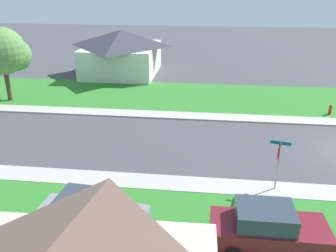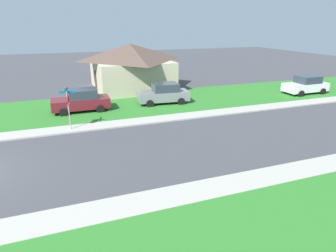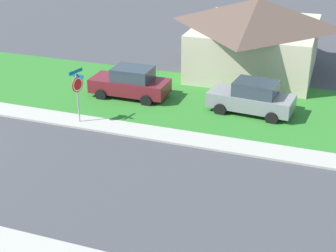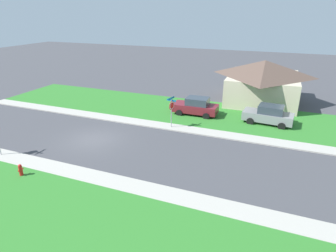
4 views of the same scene
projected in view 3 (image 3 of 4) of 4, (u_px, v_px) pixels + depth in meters
The scene contains 6 objects.
sidewalk_west at pixel (220, 144), 23.09m from camera, with size 1.40×56.00×0.10m, color #ADA89E.
lawn_west at pixel (242, 106), 27.11m from camera, with size 8.00×56.00×0.08m, color #2D7528.
stop_sign_far_corner at pixel (77, 88), 24.45m from camera, with size 0.90×0.90×2.77m.
car_grey_driveway_right at pixel (252, 98), 26.00m from camera, with size 2.31×4.43×1.76m.
car_maroon_far_down_street at pixel (131, 83), 28.03m from camera, with size 2.07×4.32×1.76m.
house_left_setback at pixel (256, 34), 31.67m from camera, with size 9.19×8.02×4.60m.
Camera 3 is at (15.51, 16.81, 10.44)m, focal length 54.52 mm.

